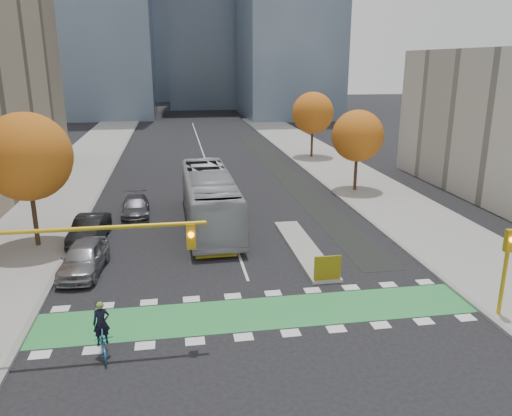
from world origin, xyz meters
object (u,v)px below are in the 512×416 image
object	(u,v)px
traffic_signal_west	(57,258)
tree_west	(27,157)
cyclist	(103,337)
tree_east_far	(313,113)
traffic_signal_east	(507,260)
parked_car_b	(89,229)
bus	(209,198)
parked_car_c	(135,207)
parked_car_a	(84,258)
tree_east_near	(358,136)
hazard_board	(328,268)

from	to	relation	value
traffic_signal_west	tree_west	bearing A→B (deg)	108.02
traffic_signal_west	cyclist	world-z (taller)	traffic_signal_west
tree_east_far	traffic_signal_west	world-z (taller)	tree_east_far
traffic_signal_east	parked_car_b	xyz separation A→B (m)	(-19.50, 13.04, -1.92)
tree_west	bus	distance (m)	11.69
cyclist	parked_car_c	bearing A→B (deg)	77.42
traffic_signal_east	parked_car_a	xyz separation A→B (m)	(-19.05, 8.04, -1.89)
parked_car_a	parked_car_b	xyz separation A→B (m)	(-0.45, 5.00, -0.04)
tree_east_far	cyclist	bearing A→B (deg)	-116.14
tree_east_near	parked_car_c	bearing A→B (deg)	-166.43
parked_car_b	hazard_board	bearing A→B (deg)	-26.54
tree_east_near	bus	size ratio (longest dim) A/B	0.52
tree_east_far	cyclist	world-z (taller)	tree_east_far
tree_west	cyclist	distance (m)	14.73
tree_west	bus	world-z (taller)	tree_west
tree_east_near	hazard_board	bearing A→B (deg)	-114.20
traffic_signal_east	parked_car_b	world-z (taller)	traffic_signal_east
cyclist	bus	xyz separation A→B (m)	(5.27, 15.48, 1.14)
parked_car_a	parked_car_c	distance (m)	10.21
tree_west	tree_east_near	xyz separation A→B (m)	(24.00, 10.00, -0.75)
parked_car_a	bus	bearing A→B (deg)	49.86
tree_west	tree_east_far	world-z (taller)	tree_west
tree_west	parked_car_c	distance (m)	9.22
hazard_board	tree_east_far	distance (m)	35.13
tree_east_near	traffic_signal_west	bearing A→B (deg)	-131.52
tree_east_far	hazard_board	bearing A→B (deg)	-104.12
tree_east_far	traffic_signal_east	xyz separation A→B (m)	(-2.00, -38.51, -2.51)
hazard_board	traffic_signal_west	bearing A→B (deg)	-158.45
cyclist	hazard_board	bearing A→B (deg)	12.82
bus	parked_car_b	distance (m)	8.11
hazard_board	traffic_signal_west	world-z (taller)	traffic_signal_west
hazard_board	tree_east_far	bearing A→B (deg)	75.88
tree_west	tree_east_far	distance (m)	35.73
traffic_signal_east	bus	distance (m)	19.24
tree_west	parked_car_a	world-z (taller)	tree_west
bus	traffic_signal_west	bearing A→B (deg)	-114.70
tree_west	bus	bearing A→B (deg)	14.12
parked_car_a	hazard_board	bearing A→B (deg)	-9.52
cyclist	parked_car_c	distance (m)	18.32
tree_east_near	parked_car_a	distance (m)	25.45
traffic_signal_west	cyclist	xyz separation A→B (m)	(1.40, -0.27, -3.28)
cyclist	parked_car_a	bearing A→B (deg)	91.16
cyclist	traffic_signal_west	bearing A→B (deg)	156.66
tree_east_near	cyclist	xyz separation A→B (m)	(-18.53, -22.78, -4.11)
hazard_board	parked_car_a	world-z (taller)	parked_car_a
tree_west	bus	xyz separation A→B (m)	(10.74, 2.70, -3.72)
hazard_board	parked_car_c	distance (m)	16.97
cyclist	parked_car_b	xyz separation A→B (m)	(-2.47, 13.32, 0.05)
parked_car_a	tree_east_near	bearing A→B (deg)	40.50
cyclist	parked_car_b	bearing A→B (deg)	88.02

